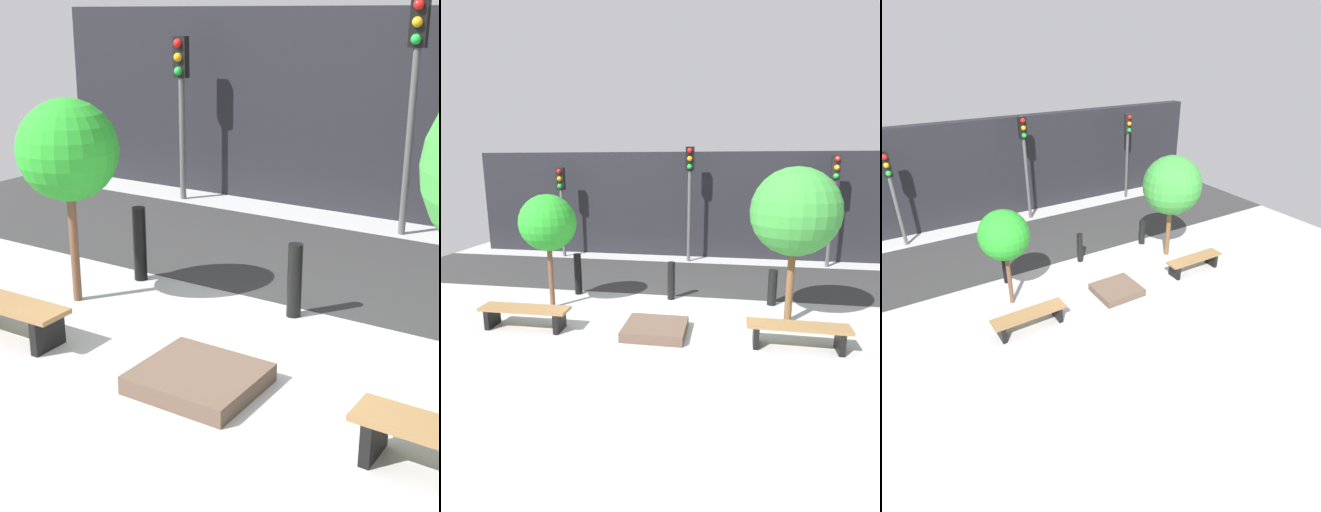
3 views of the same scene
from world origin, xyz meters
TOP-DOWN VIEW (x-y plane):
  - ground_plane at (0.00, 0.00)m, footprint 18.00×18.00m
  - road_strip at (0.00, 4.01)m, footprint 18.00×3.61m
  - building_facade at (0.00, 7.11)m, footprint 16.20×0.50m
  - bench_left at (-2.68, -0.40)m, footprint 1.84×0.50m
  - planter_bed at (0.00, -0.20)m, footprint 1.22×1.10m
  - tree_behind_left_bench at (-2.68, 0.89)m, footprint 1.29×1.29m
  - bollard_far_left at (-2.45, 1.95)m, footprint 0.19×0.19m
  - bollard_left at (0.00, 1.95)m, footprint 0.18×0.18m
  - traffic_light_west at (-4.62, 6.10)m, footprint 0.28×0.27m
  - traffic_light_mid_west at (0.00, 6.10)m, footprint 0.28×0.27m

SIDE VIEW (x-z plane):
  - ground_plane at x=0.00m, z-range 0.00..0.00m
  - road_strip at x=0.00m, z-range 0.00..0.01m
  - planter_bed at x=0.00m, z-range 0.00..0.20m
  - bench_left at x=-2.68m, z-range 0.10..0.56m
  - bollard_left at x=0.00m, z-range 0.00..0.96m
  - bollard_far_left at x=-2.45m, z-range 0.00..1.07m
  - building_facade at x=0.00m, z-range 0.00..3.76m
  - tree_behind_left_bench at x=-2.68m, z-range 0.68..3.34m
  - traffic_light_west at x=-4.62m, z-range 0.63..3.84m
  - traffic_light_mid_west at x=0.00m, z-range 0.73..4.62m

